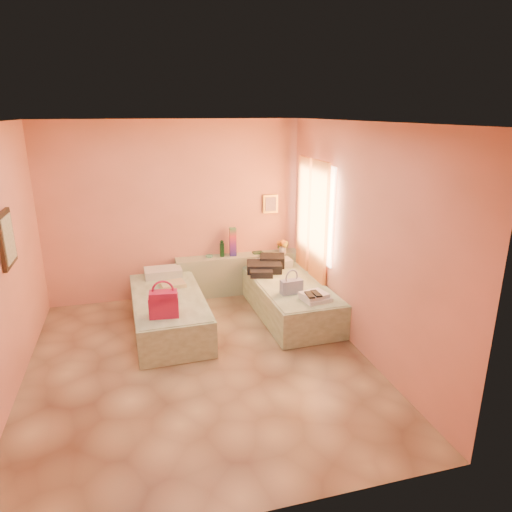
{
  "coord_description": "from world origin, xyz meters",
  "views": [
    {
      "loc": [
        -0.63,
        -4.85,
        2.91
      ],
      "look_at": [
        0.93,
        0.85,
        1.03
      ],
      "focal_mm": 32.0,
      "sensor_mm": 36.0,
      "label": 1
    }
  ],
  "objects_px": {
    "water_bottle": "(222,249)",
    "magenta_handbag": "(164,304)",
    "bed_right": "(289,299)",
    "green_book": "(258,253)",
    "bed_left": "(169,312)",
    "flower_vase": "(283,245)",
    "blue_handbag": "(291,287)",
    "towel_stack": "(316,297)",
    "headboard_ledge": "(239,274)"
  },
  "relations": [
    {
      "from": "green_book",
      "to": "flower_vase",
      "type": "height_order",
      "value": "flower_vase"
    },
    {
      "from": "bed_right",
      "to": "headboard_ledge",
      "type": "bearing_deg",
      "value": 114.97
    },
    {
      "from": "water_bottle",
      "to": "bed_left",
      "type": "bearing_deg",
      "value": -132.65
    },
    {
      "from": "headboard_ledge",
      "to": "green_book",
      "type": "xyz_separation_m",
      "value": [
        0.33,
        0.01,
        0.34
      ]
    },
    {
      "from": "flower_vase",
      "to": "towel_stack",
      "type": "bearing_deg",
      "value": -93.21
    },
    {
      "from": "bed_right",
      "to": "green_book",
      "type": "relative_size",
      "value": 12.16
    },
    {
      "from": "bed_right",
      "to": "blue_handbag",
      "type": "bearing_deg",
      "value": -108.23
    },
    {
      "from": "bed_right",
      "to": "towel_stack",
      "type": "relative_size",
      "value": 5.71
    },
    {
      "from": "headboard_ledge",
      "to": "towel_stack",
      "type": "distance_m",
      "value": 1.88
    },
    {
      "from": "headboard_ledge",
      "to": "blue_handbag",
      "type": "xyz_separation_m",
      "value": [
        0.41,
        -1.43,
        0.27
      ]
    },
    {
      "from": "green_book",
      "to": "blue_handbag",
      "type": "relative_size",
      "value": 0.54
    },
    {
      "from": "flower_vase",
      "to": "magenta_handbag",
      "type": "height_order",
      "value": "flower_vase"
    },
    {
      "from": "flower_vase",
      "to": "towel_stack",
      "type": "xyz_separation_m",
      "value": [
        -0.09,
        -1.68,
        -0.23
      ]
    },
    {
      "from": "bed_right",
      "to": "water_bottle",
      "type": "relative_size",
      "value": 7.79
    },
    {
      "from": "magenta_handbag",
      "to": "water_bottle",
      "type": "bearing_deg",
      "value": 64.09
    },
    {
      "from": "headboard_ledge",
      "to": "bed_left",
      "type": "bearing_deg",
      "value": -139.86
    },
    {
      "from": "bed_left",
      "to": "bed_right",
      "type": "distance_m",
      "value": 1.77
    },
    {
      "from": "green_book",
      "to": "towel_stack",
      "type": "bearing_deg",
      "value": -83.1
    },
    {
      "from": "bed_left",
      "to": "blue_handbag",
      "type": "relative_size",
      "value": 6.62
    },
    {
      "from": "bed_right",
      "to": "towel_stack",
      "type": "bearing_deg",
      "value": -81.89
    },
    {
      "from": "bed_left",
      "to": "flower_vase",
      "type": "bearing_deg",
      "value": 24.64
    },
    {
      "from": "water_bottle",
      "to": "towel_stack",
      "type": "xyz_separation_m",
      "value": [
        0.92,
        -1.76,
        -0.23
      ]
    },
    {
      "from": "water_bottle",
      "to": "magenta_handbag",
      "type": "xyz_separation_m",
      "value": [
        -1.07,
        -1.72,
        -0.11
      ]
    },
    {
      "from": "magenta_handbag",
      "to": "bed_left",
      "type": "bearing_deg",
      "value": 87.73
    },
    {
      "from": "bed_left",
      "to": "flower_vase",
      "type": "height_order",
      "value": "flower_vase"
    },
    {
      "from": "bed_left",
      "to": "towel_stack",
      "type": "xyz_separation_m",
      "value": [
        1.89,
        -0.7,
        0.3
      ]
    },
    {
      "from": "headboard_ledge",
      "to": "towel_stack",
      "type": "xyz_separation_m",
      "value": [
        0.64,
        -1.75,
        0.23
      ]
    },
    {
      "from": "bed_left",
      "to": "water_bottle",
      "type": "relative_size",
      "value": 7.79
    },
    {
      "from": "flower_vase",
      "to": "blue_handbag",
      "type": "distance_m",
      "value": 1.41
    },
    {
      "from": "flower_vase",
      "to": "magenta_handbag",
      "type": "bearing_deg",
      "value": -141.78
    },
    {
      "from": "green_book",
      "to": "blue_handbag",
      "type": "bearing_deg",
      "value": -89.96
    },
    {
      "from": "bed_right",
      "to": "water_bottle",
      "type": "height_order",
      "value": "water_bottle"
    },
    {
      "from": "water_bottle",
      "to": "green_book",
      "type": "bearing_deg",
      "value": 0.65
    },
    {
      "from": "green_book",
      "to": "bed_right",
      "type": "bearing_deg",
      "value": -82.87
    },
    {
      "from": "green_book",
      "to": "towel_stack",
      "type": "height_order",
      "value": "green_book"
    },
    {
      "from": "headboard_ledge",
      "to": "green_book",
      "type": "height_order",
      "value": "green_book"
    },
    {
      "from": "water_bottle",
      "to": "towel_stack",
      "type": "height_order",
      "value": "water_bottle"
    },
    {
      "from": "bed_left",
      "to": "magenta_handbag",
      "type": "bearing_deg",
      "value": -99.86
    },
    {
      "from": "bed_right",
      "to": "bed_left",
      "type": "bearing_deg",
      "value": 178.41
    },
    {
      "from": "bed_right",
      "to": "magenta_handbag",
      "type": "distance_m",
      "value": 2.02
    },
    {
      "from": "bed_left",
      "to": "flower_vase",
      "type": "xyz_separation_m",
      "value": [
        1.98,
        0.98,
        0.53
      ]
    },
    {
      "from": "bed_right",
      "to": "towel_stack",
      "type": "height_order",
      "value": "towel_stack"
    },
    {
      "from": "bed_left",
      "to": "bed_right",
      "type": "xyz_separation_m",
      "value": [
        1.77,
        0.0,
        0.0
      ]
    },
    {
      "from": "blue_handbag",
      "to": "towel_stack",
      "type": "height_order",
      "value": "blue_handbag"
    },
    {
      "from": "blue_handbag",
      "to": "towel_stack",
      "type": "bearing_deg",
      "value": -59.79
    },
    {
      "from": "bed_left",
      "to": "flower_vase",
      "type": "distance_m",
      "value": 2.28
    },
    {
      "from": "blue_handbag",
      "to": "bed_left",
      "type": "bearing_deg",
      "value": 161.52
    },
    {
      "from": "bed_left",
      "to": "magenta_handbag",
      "type": "distance_m",
      "value": 0.79
    },
    {
      "from": "flower_vase",
      "to": "blue_handbag",
      "type": "bearing_deg",
      "value": -103.53
    },
    {
      "from": "water_bottle",
      "to": "flower_vase",
      "type": "xyz_separation_m",
      "value": [
        1.01,
        -0.08,
        0.01
      ]
    }
  ]
}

